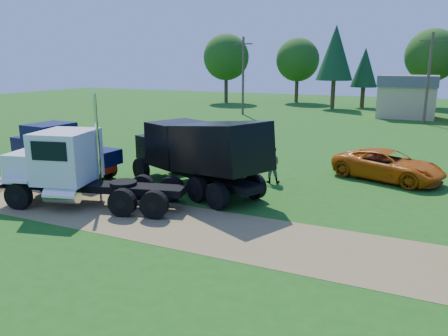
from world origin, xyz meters
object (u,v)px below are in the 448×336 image
at_px(white_semi_tractor, 69,168).
at_px(orange_pickup, 388,165).
at_px(black_dump_truck, 199,150).
at_px(navy_truck, 59,150).

relative_size(white_semi_tractor, orange_pickup, 1.43).
distance_m(black_dump_truck, navy_truck, 8.37).
height_order(white_semi_tractor, black_dump_truck, white_semi_tractor).
relative_size(black_dump_truck, navy_truck, 1.26).
xyz_separation_m(white_semi_tractor, navy_truck, (-4.09, 3.44, -0.18)).
relative_size(white_semi_tractor, black_dump_truck, 0.96).
bearing_deg(navy_truck, orange_pickup, 26.22).
bearing_deg(orange_pickup, black_dump_truck, 145.78).
bearing_deg(navy_truck, black_dump_truck, 8.94).
height_order(black_dump_truck, orange_pickup, black_dump_truck).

